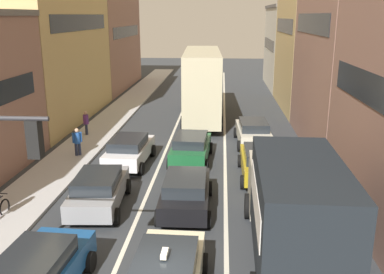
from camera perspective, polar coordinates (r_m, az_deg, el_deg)
sidewalk_left at (r=30.92m, az=-11.44°, el=1.53°), size 2.60×64.00×0.14m
lane_stripe_left at (r=30.01m, az=-2.18°, el=1.28°), size 0.16×60.00×0.01m
lane_stripe_right at (r=29.85m, az=4.32°, el=1.16°), size 0.16×60.00×0.01m
building_row_left at (r=35.09m, az=-18.98°, el=11.70°), size 7.20×43.90×13.05m
building_row_right at (r=31.60m, az=19.88°, el=11.47°), size 7.20×43.90×13.14m
removalist_box_truck at (r=13.68m, az=13.22°, el=-8.58°), size 2.83×7.75×3.58m
sedan_centre_lane_second at (r=17.21m, az=-0.83°, el=-7.21°), size 2.10×4.32×1.49m
wagon_left_lane_second at (r=17.79m, az=-12.21°, el=-6.79°), size 2.29×4.41×1.49m
hatchback_centre_lane_third at (r=22.80m, az=-0.13°, el=-1.36°), size 2.22×4.38×1.49m
sedan_left_lane_third at (r=22.58m, az=-8.28°, el=-1.71°), size 2.21×4.37×1.49m
sedan_right_lane_behind_truck at (r=20.78m, az=9.11°, el=-3.30°), size 2.08×4.31×1.49m
wagon_right_lane_far at (r=26.10m, az=8.07°, el=0.70°), size 2.22×4.38×1.49m
bus_mid_queue_primary at (r=31.71m, az=1.33°, el=7.28°), size 3.14×10.60×5.06m
pedestrian_near_kerb at (r=28.37m, az=-13.80°, el=1.93°), size 0.34×0.51×1.66m
pedestrian_mid_sidewalk at (r=24.21m, az=-14.88°, el=-0.51°), size 0.46×0.35×1.66m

